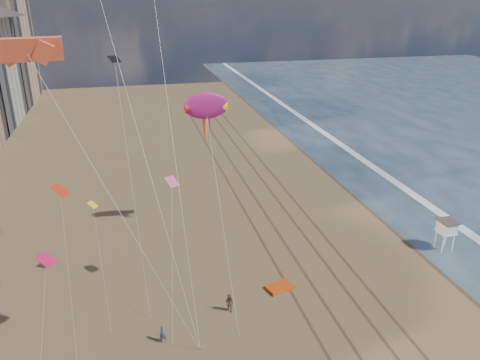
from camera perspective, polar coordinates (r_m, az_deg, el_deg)
The scene contains 9 objects.
wet_sand at distance 69.76m, azimuth 16.51°, elevation -1.31°, with size 260.00×260.00×0.00m, color #42301E.
foam at distance 71.88m, azimuth 19.42°, elevation -0.97°, with size 260.00×260.00×0.00m, color white.
tracks at distance 55.04m, azimuth 6.48°, elevation -6.98°, with size 7.68×120.00×0.01m.
lifeguard_stand at distance 55.89m, azimuth 23.90°, elevation -5.29°, with size 1.95×1.95×3.52m.
grounded_kite at distance 46.30m, azimuth 4.84°, elevation -12.88°, with size 2.53×1.61×0.29m, color #EA4B13.
show_kite at distance 50.76m, azimuth -4.15°, elevation 8.96°, with size 4.68×9.94×23.56m.
kite_flyer_a at distance 40.33m, azimuth -9.35°, elevation -18.00°, with size 0.61×0.40×1.69m, color #525D69.
kite_flyer_b at distance 42.88m, azimuth -1.28°, elevation -14.80°, with size 0.86×0.67×1.76m, color brown.
small_kites at distance 41.06m, azimuth -17.33°, elevation -0.08°, with size 12.01×12.01×14.06m.
Camera 1 is at (-14.64, -15.02, 26.62)m, focal length 35.00 mm.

